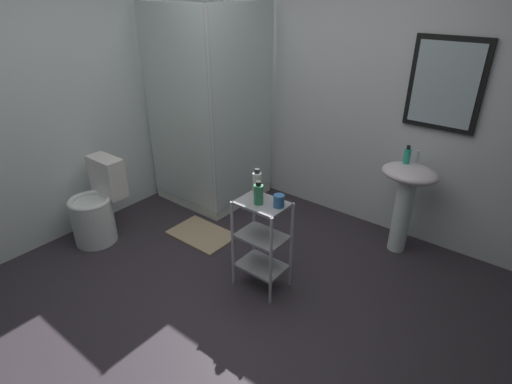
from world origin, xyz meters
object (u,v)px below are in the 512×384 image
(body_wash_bottle_green, at_px, (258,194))
(bath_mat, at_px, (202,234))
(pedestal_sink, at_px, (406,191))
(lotion_bottle_white, at_px, (257,184))
(toilet, at_px, (97,208))
(rinse_cup, at_px, (279,201))
(shower_stall, at_px, (213,160))
(hand_soap_bottle, at_px, (407,156))
(storage_cart, at_px, (262,238))

(body_wash_bottle_green, relative_size, bath_mat, 0.29)
(pedestal_sink, height_order, lotion_bottle_white, lotion_bottle_white)
(toilet, height_order, rinse_cup, rinse_cup)
(toilet, xyz_separation_m, lotion_bottle_white, (1.49, 0.46, 0.52))
(shower_stall, bearing_deg, pedestal_sink, 9.17)
(shower_stall, height_order, hand_soap_bottle, shower_stall)
(body_wash_bottle_green, distance_m, bath_mat, 1.21)
(body_wash_bottle_green, bearing_deg, storage_cart, 66.83)
(toilet, distance_m, hand_soap_bottle, 2.75)
(storage_cart, distance_m, hand_soap_bottle, 1.39)
(hand_soap_bottle, bearing_deg, pedestal_sink, -30.40)
(shower_stall, distance_m, lotion_bottle_white, 1.47)
(rinse_cup, height_order, bath_mat, rinse_cup)
(body_wash_bottle_green, height_order, rinse_cup, body_wash_bottle_green)
(shower_stall, xyz_separation_m, bath_mat, (0.41, -0.62, -0.45))
(pedestal_sink, xyz_separation_m, bath_mat, (-1.53, -0.94, -0.57))
(toilet, relative_size, bath_mat, 1.27)
(storage_cart, xyz_separation_m, hand_soap_bottle, (0.60, 1.18, 0.44))
(pedestal_sink, distance_m, body_wash_bottle_green, 1.37)
(pedestal_sink, xyz_separation_m, toilet, (-2.23, -1.55, -0.26))
(bath_mat, bearing_deg, body_wash_bottle_green, -15.14)
(rinse_cup, relative_size, bath_mat, 0.15)
(shower_stall, xyz_separation_m, rinse_cup, (1.42, -0.80, 0.32))
(hand_soap_bottle, height_order, bath_mat, hand_soap_bottle)
(toilet, bearing_deg, rinse_cup, 14.15)
(lotion_bottle_white, bearing_deg, storage_cart, -31.95)
(lotion_bottle_white, bearing_deg, body_wash_bottle_green, -47.00)
(pedestal_sink, bearing_deg, bath_mat, -148.50)
(shower_stall, distance_m, bath_mat, 0.88)
(storage_cart, height_order, rinse_cup, rinse_cup)
(hand_soap_bottle, bearing_deg, rinse_cup, -112.14)
(storage_cart, height_order, hand_soap_bottle, hand_soap_bottle)
(hand_soap_bottle, bearing_deg, bath_mat, -146.62)
(pedestal_sink, xyz_separation_m, body_wash_bottle_green, (-0.66, -1.17, 0.24))
(toilet, bearing_deg, pedestal_sink, 34.73)
(shower_stall, bearing_deg, rinse_cup, -29.52)
(bath_mat, bearing_deg, hand_soap_bottle, 33.38)
(hand_soap_bottle, distance_m, rinse_cup, 1.25)
(shower_stall, bearing_deg, hand_soap_bottle, 10.41)
(bath_mat, bearing_deg, storage_cart, -13.18)
(shower_stall, distance_m, rinse_cup, 1.66)
(shower_stall, distance_m, storage_cart, 1.54)
(pedestal_sink, height_order, body_wash_bottle_green, body_wash_bottle_green)
(hand_soap_bottle, xyz_separation_m, bath_mat, (-1.47, -0.97, -0.87))
(storage_cart, distance_m, body_wash_bottle_green, 0.38)
(hand_soap_bottle, bearing_deg, shower_stall, -169.59)
(hand_soap_bottle, relative_size, bath_mat, 0.26)
(hand_soap_bottle, distance_m, body_wash_bottle_green, 1.35)
(pedestal_sink, xyz_separation_m, lotion_bottle_white, (-0.74, -1.08, 0.26))
(storage_cart, bearing_deg, pedestal_sink, 60.32)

